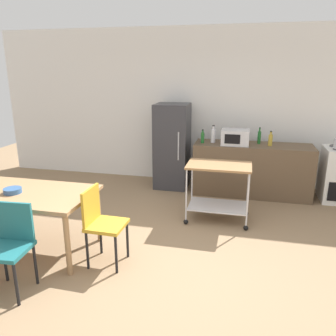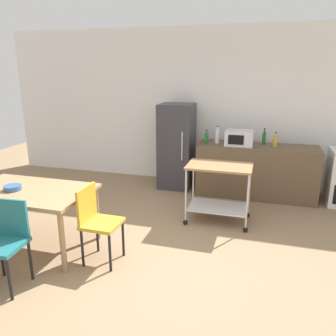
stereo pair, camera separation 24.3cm
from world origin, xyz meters
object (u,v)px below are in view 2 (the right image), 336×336
bottle_soy_sauce (264,138)px  fruit_bowl (13,188)px  chair_teal (6,238)px  kitchen_cart (219,184)px  microwave (239,138)px  bottle_vinegar (217,136)px  bottle_soda (207,138)px  dining_table (29,196)px  chair_mustard (97,219)px  refrigerator (177,146)px  bottle_sesame_oil (275,141)px

bottle_soy_sauce → fruit_bowl: bottle_soy_sauce is taller
fruit_bowl → chair_teal: bearing=-56.7°
kitchen_cart → microwave: 1.23m
bottle_vinegar → bottle_soy_sauce: bearing=6.5°
microwave → kitchen_cart: bearing=-98.4°
chair_teal → bottle_soda: bottle_soda is taller
kitchen_cart → microwave: size_ratio=1.98×
dining_table → bottle_vinegar: bottle_vinegar is taller
chair_mustard → dining_table: bearing=86.7°
bottle_vinegar → chair_teal: bearing=-115.9°
refrigerator → kitchen_cart: bearing=-53.8°
refrigerator → bottle_vinegar: size_ratio=5.12×
dining_table → fruit_bowl: 0.20m
refrigerator → fruit_bowl: refrigerator is taller
refrigerator → microwave: refrigerator is taller
bottle_soda → bottle_soy_sauce: bearing=9.7°
bottle_vinegar → chair_mustard: bearing=-109.7°
microwave → bottle_sesame_oil: (0.58, 0.06, -0.03)m
microwave → fruit_bowl: (-2.44, -2.56, -0.25)m
microwave → fruit_bowl: bearing=-133.6°
refrigerator → kitchen_cart: 1.66m
refrigerator → microwave: 1.18m
chair_teal → bottle_soy_sauce: bearing=50.4°
kitchen_cart → bottle_soda: 1.29m
chair_mustard → bottle_vinegar: bearing=-18.6°
bottle_sesame_oil → kitchen_cart: bearing=-122.1°
bottle_sesame_oil → fruit_bowl: bearing=-139.0°
chair_mustard → bottle_vinegar: (0.96, 2.67, 0.51)m
bottle_soda → kitchen_cart: bearing=-71.3°
microwave → chair_teal: bearing=-121.8°
kitchen_cart → bottle_soy_sauce: 1.51m
bottle_soda → microwave: size_ratio=0.51×
dining_table → chair_teal: (0.28, -0.73, -0.15)m
dining_table → refrigerator: refrigerator is taller
chair_mustard → kitchen_cart: size_ratio=0.98×
kitchen_cart → bottle_vinegar: (-0.22, 1.23, 0.45)m
chair_teal → bottle_vinegar: bottle_vinegar is taller
kitchen_cart → bottle_sesame_oil: bearing=57.9°
dining_table → kitchen_cart: kitchen_cart is taller
bottle_soy_sauce → chair_teal: bearing=-125.1°
chair_mustard → chair_teal: 0.93m
chair_mustard → chair_teal: (-0.66, -0.66, 0.00)m
chair_mustard → chair_teal: bearing=136.0°
chair_mustard → bottle_soy_sauce: size_ratio=3.15×
bottle_soda → fruit_bowl: size_ratio=1.15×
fruit_bowl → refrigerator: bearing=64.7°
chair_mustard → bottle_soy_sauce: bottle_soy_sauce is taller
chair_mustard → fruit_bowl: chair_mustard is taller
chair_mustard → refrigerator: bearing=-3.0°
microwave → bottle_soda: bearing=177.3°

